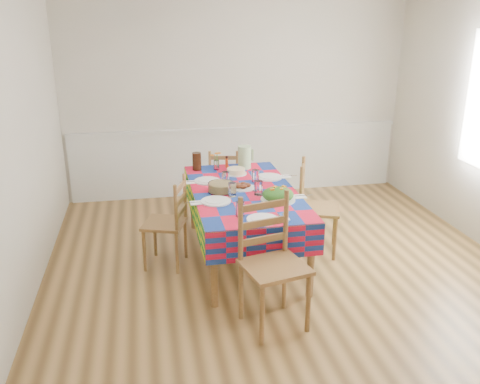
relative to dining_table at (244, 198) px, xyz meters
name	(u,v)px	position (x,y,z in m)	size (l,w,h in m)	color
room	(292,138)	(0.31, -0.51, 0.71)	(4.58, 5.08, 2.78)	brown
wainscot	(238,158)	(0.31, 1.97, -0.16)	(4.41, 0.06, 0.92)	silver
dining_table	(244,198)	(0.00, 0.00, 0.00)	(1.00, 1.86, 0.72)	brown
setting_near_head	(255,215)	(-0.05, -0.73, 0.11)	(0.43, 0.29, 0.13)	white
setting_left_near	(221,197)	(-0.26, -0.23, 0.11)	(0.50, 0.30, 0.13)	white
setting_left_far	(213,180)	(-0.26, 0.29, 0.11)	(0.49, 0.29, 0.13)	white
setting_right_near	(273,194)	(0.23, -0.24, 0.11)	(0.54, 0.31, 0.14)	white
setting_right_far	(265,177)	(0.28, 0.29, 0.11)	(0.52, 0.30, 0.13)	white
meat_platter	(242,187)	(-0.01, 0.05, 0.10)	(0.29, 0.21, 0.06)	white
salad_platter	(278,195)	(0.25, -0.34, 0.13)	(0.32, 0.32, 0.13)	white
pasta_bowl	(221,187)	(-0.23, 0.00, 0.12)	(0.25, 0.25, 0.09)	white
cake	(236,171)	(0.02, 0.53, 0.11)	(0.23, 0.23, 0.06)	white
serving_utensils	(261,193)	(0.14, -0.12, 0.08)	(0.13, 0.28, 0.01)	black
flower_vase	(216,162)	(-0.16, 0.73, 0.16)	(0.13, 0.10, 0.20)	white
hot_sauce	(227,162)	(-0.04, 0.79, 0.15)	(0.03, 0.03, 0.13)	red
green_pitcher	(245,157)	(0.16, 0.74, 0.20)	(0.15, 0.15, 0.25)	#A9D093
tea_pitcher	(197,161)	(-0.37, 0.77, 0.18)	(0.10, 0.10, 0.19)	black
name_card	(263,225)	(-0.02, -0.89, 0.09)	(0.08, 0.03, 0.02)	white
chair_near	(272,264)	(-0.01, -1.16, -0.13)	(0.55, 0.54, 1.05)	brown
chair_far	(224,183)	(-0.01, 1.17, -0.23)	(0.43, 0.42, 0.84)	brown
chair_left	(169,223)	(-0.74, -0.01, -0.20)	(0.48, 0.49, 0.89)	brown
chair_right	(315,208)	(0.74, 0.02, -0.17)	(0.53, 0.54, 0.96)	brown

